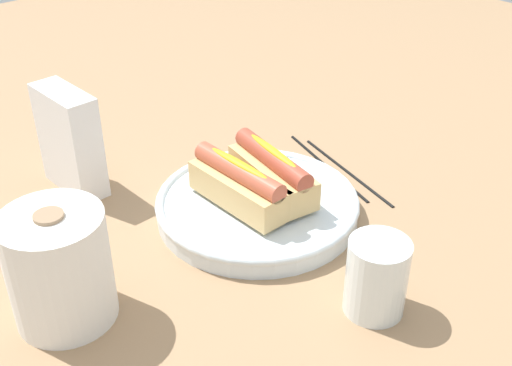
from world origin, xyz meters
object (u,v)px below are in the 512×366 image
Objects in this scene: hotdog_front at (272,172)px; napkin_box at (70,141)px; chopstick_far at (347,170)px; serving_bowl at (256,204)px; chopstick_near at (327,166)px; water_glass at (376,281)px; paper_towel_roll at (61,270)px; hotdog_back at (239,185)px.

napkin_box reaches higher than hotdog_front.
chopstick_far is (-0.24, -0.32, -0.07)m from napkin_box.
serving_bowl reaches higher than chopstick_far.
chopstick_far is at bearing -141.87° from chopstick_near.
hotdog_front is 0.29m from napkin_box.
water_glass is 0.60× the size of napkin_box.
napkin_box is at bearing -30.70° from paper_towel_roll.
hotdog_back is 0.20m from chopstick_near.
hotdog_front is (-0.00, -0.03, 0.04)m from serving_bowl.
serving_bowl is 2.04× the size of paper_towel_roll.
napkin_box reaches higher than paper_towel_roll.
napkin_box reaches higher than chopstick_far.
napkin_box is at bearing 27.10° from hotdog_back.
serving_bowl is 0.23m from water_glass.
hotdog_back is 0.68× the size of chopstick_near.
chopstick_far is (-0.03, -0.01, 0.00)m from chopstick_near.
hotdog_front reaches higher than serving_bowl.
hotdog_back is (0.00, 0.03, 0.04)m from serving_bowl.
serving_bowl is 1.75× the size of hotdog_front.
chopstick_near is (0.02, -0.14, -0.06)m from hotdog_front.
hotdog_front is 1.74× the size of water_glass.
serving_bowl is at bearing -88.62° from paper_towel_roll.
water_glass is at bearing 166.00° from hotdog_front.
chopstick_far is (-0.01, -0.18, -0.01)m from serving_bowl.
hotdog_front is 0.71× the size of chopstick_near.
hotdog_front is at bearing -95.88° from serving_bowl.
napkin_box is 0.68× the size of chopstick_near.
hotdog_back is at bearing -87.84° from paper_towel_roll.
serving_bowl is at bearing 84.12° from hotdog_front.
hotdog_front is 1.17× the size of paper_towel_roll.
hotdog_back is 0.21m from chopstick_far.
chopstick_near is at bearing 35.77° from chopstick_far.
hotdog_back is 0.68× the size of chopstick_far.
paper_towel_roll is (-0.01, 0.26, 0.01)m from hotdog_back.
chopstick_near is at bearing -84.92° from hotdog_back.
napkin_box is at bearing 36.31° from hotdog_front.
hotdog_back reaches higher than serving_bowl.
hotdog_back is 0.23m from water_glass.
chopstick_near and chopstick_far have the same top height.
hotdog_front is at bearing -95.88° from hotdog_back.
hotdog_front is 1.04× the size of napkin_box.
water_glass is 0.34m from paper_towel_roll.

